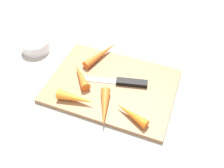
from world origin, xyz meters
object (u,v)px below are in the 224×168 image
Objects in this scene: carrot_long at (105,106)px; carrot_shortest at (81,76)px; knife at (127,82)px; carrot_longest at (102,54)px; carrot_medium at (76,98)px; small_bowl at (36,45)px; carrot_short at (131,114)px; cutting_board at (112,85)px.

carrot_long is 0.13m from carrot_shortest.
carrot_shortest is at bearing 1.06° from knife.
carrot_medium reaches higher than carrot_longest.
small_bowl is at bearing -21.15° from knife.
carrot_longest is 0.12m from carrot_shortest.
cutting_board is at bearing -24.94° from carrot_short.
knife is 1.92× the size of carrot_medium.
cutting_board is at bearing -12.61° from small_bowl.
cutting_board is 2.47× the size of carrot_longest.
cutting_board is 3.79× the size of carrot_shortest.
carrot_medium is at bearing 152.67° from carrot_shortest.
small_bowl is (-0.23, 0.16, -0.01)m from carrot_medium.
carrot_medium reaches higher than cutting_board.
carrot_longest is 1.40× the size of carrot_medium.
carrot_medium is (-0.07, -0.09, 0.02)m from cutting_board.
carrot_long and carrot_shortest have the same top height.
carrot_medium reaches higher than knife.
cutting_board is 0.10m from carrot_long.
carrot_short is 0.87× the size of carrot_long.
carrot_long is 1.17× the size of carrot_shortest.
carrot_shortest is at bearing 102.18° from carrot_medium.
carrot_short is at bearing -2.48° from carrot_medium.
carrot_shortest is (-0.09, -0.02, 0.02)m from cutting_board.
small_bowl is at bearing 167.39° from cutting_board.
cutting_board is 3.25× the size of carrot_long.
knife is at bearing 41.50° from carrot_medium.
carrot_shortest is at bearing -1.50° from carrot_short.
carrot_longest is 1.57× the size of small_bowl.
carrot_longest is at bearing 8.10° from small_bowl.
small_bowl is (-0.34, 0.05, 0.00)m from knife.
cutting_board is 3.89× the size of small_bowl.
carrot_shortest reaches higher than cutting_board.
knife is 0.14m from carrot_shortest.
carrot_shortest is 1.03× the size of small_bowl.
carrot_longest reaches higher than knife.
carrot_long reaches higher than small_bowl.
carrot_long is at bearing 63.66° from knife.
knife reaches higher than cutting_board.
small_bowl is at bearing -135.82° from carrot_long.
carrot_long is at bearing 22.87° from carrot_short.
knife is 2.07× the size of carrot_short.
carrot_medium is 0.28m from small_bowl.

